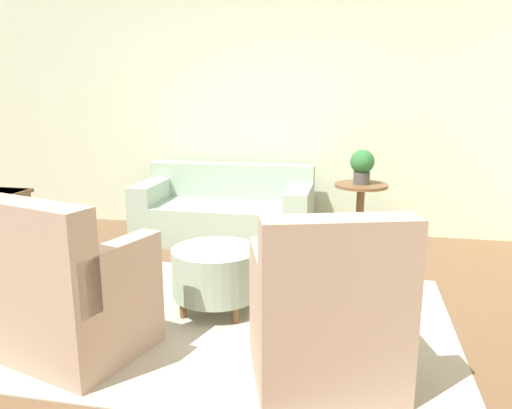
{
  "coord_description": "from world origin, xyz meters",
  "views": [
    {
      "loc": [
        0.9,
        -3.2,
        1.63
      ],
      "look_at": [
        0.15,
        0.55,
        0.75
      ],
      "focal_mm": 35.0,
      "sensor_mm": 36.0,
      "label": 1
    }
  ],
  "objects_px": {
    "armchair_right": "(327,319)",
    "potted_plant_on_side_table": "(362,165)",
    "couch": "(225,213)",
    "armchair_left": "(69,296)",
    "side_table": "(360,206)",
    "ottoman_table": "(216,272)"
  },
  "relations": [
    {
      "from": "armchair_left",
      "to": "ottoman_table",
      "type": "distance_m",
      "value": 1.08
    },
    {
      "from": "armchair_right",
      "to": "potted_plant_on_side_table",
      "type": "relative_size",
      "value": 2.94
    },
    {
      "from": "couch",
      "to": "potted_plant_on_side_table",
      "type": "xyz_separation_m",
      "value": [
        1.45,
        -0.12,
        0.59
      ]
    },
    {
      "from": "armchair_right",
      "to": "ottoman_table",
      "type": "distance_m",
      "value": 1.2
    },
    {
      "from": "armchair_right",
      "to": "potted_plant_on_side_table",
      "type": "distance_m",
      "value": 2.55
    },
    {
      "from": "couch",
      "to": "potted_plant_on_side_table",
      "type": "bearing_deg",
      "value": -4.72
    },
    {
      "from": "armchair_right",
      "to": "potted_plant_on_side_table",
      "type": "bearing_deg",
      "value": 85.75
    },
    {
      "from": "couch",
      "to": "armchair_left",
      "type": "distance_m",
      "value": 2.63
    },
    {
      "from": "armchair_right",
      "to": "side_table",
      "type": "xyz_separation_m",
      "value": [
        0.18,
        2.49,
        0.08
      ]
    },
    {
      "from": "armchair_left",
      "to": "armchair_right",
      "type": "distance_m",
      "value": 1.57
    },
    {
      "from": "potted_plant_on_side_table",
      "to": "ottoman_table",
      "type": "bearing_deg",
      "value": -122.28
    },
    {
      "from": "side_table",
      "to": "armchair_right",
      "type": "bearing_deg",
      "value": -94.25
    },
    {
      "from": "armchair_left",
      "to": "ottoman_table",
      "type": "relative_size",
      "value": 1.56
    },
    {
      "from": "couch",
      "to": "ottoman_table",
      "type": "distance_m",
      "value": 1.83
    },
    {
      "from": "armchair_right",
      "to": "side_table",
      "type": "relative_size",
      "value": 1.45
    },
    {
      "from": "potted_plant_on_side_table",
      "to": "couch",
      "type": "bearing_deg",
      "value": 175.28
    },
    {
      "from": "couch",
      "to": "side_table",
      "type": "xyz_separation_m",
      "value": [
        1.45,
        -0.12,
        0.17
      ]
    },
    {
      "from": "ottoman_table",
      "to": "potted_plant_on_side_table",
      "type": "bearing_deg",
      "value": 57.72
    },
    {
      "from": "couch",
      "to": "armchair_right",
      "type": "relative_size",
      "value": 1.86
    },
    {
      "from": "armchair_left",
      "to": "ottoman_table",
      "type": "bearing_deg",
      "value": 49.37
    },
    {
      "from": "side_table",
      "to": "potted_plant_on_side_table",
      "type": "distance_m",
      "value": 0.42
    },
    {
      "from": "ottoman_table",
      "to": "potted_plant_on_side_table",
      "type": "height_order",
      "value": "potted_plant_on_side_table"
    }
  ]
}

